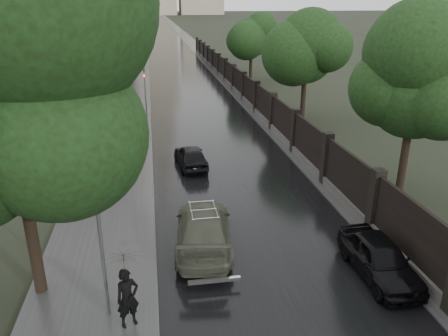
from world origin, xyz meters
TOP-DOWN VIEW (x-y plane):
  - ground at (0.00, 0.00)m, footprint 800.00×800.00m
  - road at (0.00, 190.00)m, footprint 8.00×420.00m
  - sidewalk_left at (-6.00, 190.00)m, footprint 4.00×420.00m
  - verge_right at (5.50, 190.00)m, footprint 3.00×420.00m
  - fence_right at (4.60, 32.01)m, footprint 0.45×75.72m
  - tree_left_near at (-7.60, 3.00)m, footprint 5.44×5.44m
  - tree_left_far at (-8.00, 30.00)m, footprint 4.25×4.25m
  - tree_right_a at (7.50, 8.00)m, footprint 4.08×4.08m
  - tree_right_b at (7.50, 22.00)m, footprint 4.08×4.08m
  - tree_right_c at (7.50, 40.00)m, footprint 4.08×4.08m
  - lamp_post at (-5.40, 1.50)m, footprint 0.25×0.12m
  - traffic_light at (-4.30, 24.99)m, footprint 0.16×0.32m
  - volga_sedan at (-2.17, 5.08)m, footprint 2.62×5.27m
  - hatchback_left at (-1.86, 13.55)m, footprint 1.81×3.80m
  - car_right_near at (3.40, 2.20)m, footprint 1.63×3.94m
  - pedestrian_umbrella at (-4.78, 0.95)m, footprint 1.38×1.39m

SIDE VIEW (x-z plane):
  - ground at x=0.00m, z-range 0.00..0.00m
  - road at x=0.00m, z-range 0.00..0.02m
  - verge_right at x=5.50m, z-range 0.00..0.08m
  - sidewalk_left at x=-6.00m, z-range 0.00..0.16m
  - hatchback_left at x=-1.86m, z-range 0.00..1.26m
  - car_right_near at x=3.40m, z-range 0.00..1.33m
  - volga_sedan at x=-2.17m, z-range 0.00..1.47m
  - fence_right at x=4.60m, z-range -0.34..2.36m
  - pedestrian_umbrella at x=-4.78m, z-range 0.62..3.41m
  - traffic_light at x=-4.30m, z-range 0.40..4.40m
  - lamp_post at x=-5.40m, z-range 0.12..5.23m
  - tree_right_a at x=7.50m, z-range 1.44..8.46m
  - tree_right_b at x=7.50m, z-range 1.44..8.46m
  - tree_right_c at x=7.50m, z-range 1.44..8.46m
  - tree_left_far at x=-8.00m, z-range 1.55..8.94m
  - tree_left_near at x=-7.60m, z-range 1.84..11.00m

